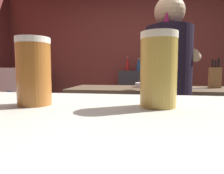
# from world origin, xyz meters

# --- Properties ---
(wall_back) EXTENTS (5.20, 0.10, 2.70)m
(wall_back) POSITION_xyz_m (0.00, 2.20, 1.35)
(wall_back) COLOR brown
(wall_back) RESTS_ON ground
(prep_counter) EXTENTS (2.10, 0.60, 0.93)m
(prep_counter) POSITION_xyz_m (0.35, 0.57, 0.46)
(prep_counter) COLOR brown
(prep_counter) RESTS_ON ground
(back_shelf) EXTENTS (0.77, 0.36, 1.09)m
(back_shelf) POSITION_xyz_m (0.01, 1.92, 0.55)
(back_shelf) COLOR #34363E
(back_shelf) RESTS_ON ground
(mini_fridge) EXTENTS (0.67, 0.58, 1.14)m
(mini_fridge) POSITION_xyz_m (-2.01, 1.75, 0.57)
(mini_fridge) COLOR silver
(mini_fridge) RESTS_ON ground
(bartender) EXTENTS (0.50, 0.55, 1.64)m
(bartender) POSITION_xyz_m (0.20, 0.11, 0.95)
(bartender) COLOR #352C37
(bartender) RESTS_ON ground
(knife_block) EXTENTS (0.10, 0.08, 0.29)m
(knife_block) POSITION_xyz_m (0.72, 0.68, 1.04)
(knife_block) COLOR olive
(knife_block) RESTS_ON prep_counter
(mixing_bowl) EXTENTS (0.17, 0.17, 0.05)m
(mixing_bowl) POSITION_xyz_m (0.02, 0.63, 0.95)
(mixing_bowl) COLOR silver
(mixing_bowl) RESTS_ON prep_counter
(chefs_knife) EXTENTS (0.24, 0.06, 0.01)m
(chefs_knife) POSITION_xyz_m (0.48, 0.52, 0.93)
(chefs_knife) COLOR silver
(chefs_knife) RESTS_ON prep_counter
(pint_glass_near) EXTENTS (0.08, 0.08, 0.15)m
(pint_glass_near) POSITION_xyz_m (0.04, -0.98, 1.11)
(pint_glass_near) COLOR gold
(pint_glass_near) RESTS_ON bar_counter
(pint_glass_far) EXTENTS (0.07, 0.07, 0.15)m
(pint_glass_far) POSITION_xyz_m (-0.22, -1.00, 1.10)
(pint_glass_far) COLOR #AD642A
(pint_glass_far) RESTS_ON bar_counter
(bottle_soy) EXTENTS (0.06, 0.06, 0.23)m
(bottle_soy) POSITION_xyz_m (-0.24, 1.94, 1.18)
(bottle_soy) COLOR red
(bottle_soy) RESTS_ON back_shelf
(bottle_vinegar) EXTENTS (0.07, 0.07, 0.24)m
(bottle_vinegar) POSITION_xyz_m (0.26, 2.00, 1.19)
(bottle_vinegar) COLOR red
(bottle_vinegar) RESTS_ON back_shelf
(bottle_olive_oil) EXTENTS (0.07, 0.07, 0.21)m
(bottle_olive_oil) POSITION_xyz_m (-0.06, 1.96, 1.17)
(bottle_olive_oil) COLOR #2B5F9E
(bottle_olive_oil) RESTS_ON back_shelf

